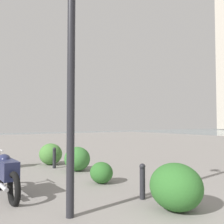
{
  "coord_description": "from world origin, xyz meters",
  "views": [
    {
      "loc": [
        -0.5,
        2.7,
        1.65
      ],
      "look_at": [
        9.49,
        -3.95,
        2.18
      ],
      "focal_mm": 39.6,
      "sensor_mm": 36.0,
      "label": 1
    }
  ],
  "objects_px": {
    "lamppost": "(71,54)",
    "bollard_near": "(142,180)",
    "bollard_mid": "(54,157)",
    "motorcycle": "(6,173)"
  },
  "relations": [
    {
      "from": "lamppost",
      "to": "motorcycle",
      "type": "xyz_separation_m",
      "value": [
        2.0,
        0.7,
        -2.4
      ]
    },
    {
      "from": "motorcycle",
      "to": "bollard_mid",
      "type": "height_order",
      "value": "motorcycle"
    },
    {
      "from": "lamppost",
      "to": "motorcycle",
      "type": "height_order",
      "value": "lamppost"
    },
    {
      "from": "motorcycle",
      "to": "bollard_mid",
      "type": "distance_m",
      "value": 3.41
    },
    {
      "from": "lamppost",
      "to": "bollard_near",
      "type": "distance_m",
      "value": 3.04
    },
    {
      "from": "motorcycle",
      "to": "bollard_mid",
      "type": "bearing_deg",
      "value": -39.03
    },
    {
      "from": "lamppost",
      "to": "bollard_near",
      "type": "relative_size",
      "value": 5.75
    },
    {
      "from": "lamppost",
      "to": "motorcycle",
      "type": "relative_size",
      "value": 2.03
    },
    {
      "from": "lamppost",
      "to": "bollard_mid",
      "type": "relative_size",
      "value": 5.85
    },
    {
      "from": "bollard_near",
      "to": "bollard_mid",
      "type": "xyz_separation_m",
      "value": [
        4.56,
        0.29,
        -0.01
      ]
    }
  ]
}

